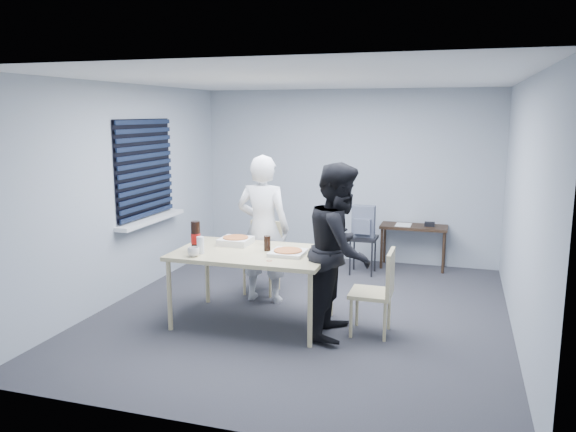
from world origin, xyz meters
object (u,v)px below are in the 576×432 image
(dining_table, at_px, (253,257))
(chair_right, at_px, (380,286))
(person_black, at_px, (340,250))
(mug_a, at_px, (194,252))
(soda_bottle, at_px, (196,237))
(mug_b, at_px, (267,240))
(side_table, at_px, (414,231))
(chair_far, at_px, (264,251))
(backpack, at_px, (363,222))
(stool, at_px, (363,244))
(person_white, at_px, (263,229))

(dining_table, xyz_separation_m, chair_right, (1.35, 0.06, -0.23))
(person_black, relative_size, mug_a, 14.39)
(soda_bottle, bearing_deg, mug_a, -70.13)
(person_black, relative_size, soda_bottle, 5.45)
(mug_b, bearing_deg, soda_bottle, -139.95)
(dining_table, height_order, side_table, dining_table)
(chair_right, bearing_deg, soda_bottle, -172.83)
(chair_far, xyz_separation_m, backpack, (1.08, 1.12, 0.24))
(chair_far, xyz_separation_m, soda_bottle, (-0.31, -1.28, 0.44))
(stool, xyz_separation_m, mug_a, (-1.32, -2.62, 0.42))
(side_table, relative_size, backpack, 2.17)
(person_white, distance_m, mug_a, 1.17)
(backpack, bearing_deg, mug_b, -98.66)
(person_white, distance_m, side_table, 2.60)
(chair_right, bearing_deg, mug_b, 167.97)
(stool, height_order, mug_a, mug_a)
(chair_far, relative_size, mug_b, 8.90)
(chair_right, distance_m, soda_bottle, 1.99)
(chair_far, relative_size, backpack, 2.02)
(dining_table, xyz_separation_m, person_black, (0.95, -0.02, 0.15))
(person_white, bearing_deg, mug_b, 115.40)
(person_white, xyz_separation_m, mug_b, (0.18, -0.39, -0.04))
(person_white, bearing_deg, backpack, -122.61)
(stool, height_order, backpack, backpack)
(chair_far, height_order, mug_b, same)
(side_table, bearing_deg, dining_table, -118.17)
(side_table, xyz_separation_m, backpack, (-0.66, -0.52, 0.19))
(person_black, bearing_deg, chair_far, 47.29)
(mug_b, bearing_deg, chair_far, 112.23)
(person_white, xyz_separation_m, person_black, (1.09, -0.75, 0.00))
(chair_far, bearing_deg, dining_table, -76.40)
(side_table, relative_size, stool, 1.78)
(person_white, height_order, mug_b, person_white)
(person_black, bearing_deg, person_white, 55.42)
(dining_table, height_order, chair_right, chair_right)
(person_black, bearing_deg, stool, 3.46)
(stool, bearing_deg, person_black, -86.54)
(dining_table, relative_size, soda_bottle, 5.04)
(dining_table, bearing_deg, stool, 69.99)
(dining_table, distance_m, backpack, 2.37)
(person_white, xyz_separation_m, soda_bottle, (-0.44, -0.91, 0.07))
(person_white, bearing_deg, side_table, -128.64)
(chair_far, height_order, soda_bottle, soda_bottle)
(person_white, height_order, stool, person_white)
(chair_far, height_order, mug_a, mug_a)
(stool, xyz_separation_m, backpack, (0.00, -0.01, 0.32))
(stool, relative_size, backpack, 1.22)
(stool, bearing_deg, chair_right, -76.10)
(person_white, height_order, soda_bottle, person_white)
(backpack, relative_size, soda_bottle, 1.35)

